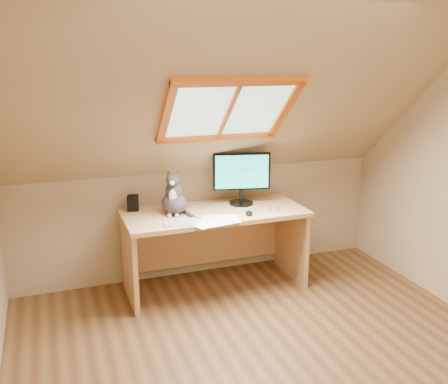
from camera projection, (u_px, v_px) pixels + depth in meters
name	position (u px, v px, depth m)	size (l,w,h in m)	color
ground	(282.00, 375.00, 3.27)	(3.50, 3.50, 0.00)	brown
room_shell	(298.00, 165.00, 2.81)	(3.52, 3.52, 2.41)	tan
desk	(212.00, 232.00, 4.45)	(1.58, 0.69, 0.72)	tan
monitor	(242.00, 175.00, 4.45)	(0.51, 0.22, 0.47)	black
cat	(174.00, 198.00, 4.21)	(0.29, 0.32, 0.40)	#433E3B
desk_speaker	(133.00, 203.00, 4.33)	(0.09, 0.09, 0.13)	black
graphics_tablet	(180.00, 222.00, 4.02)	(0.26, 0.18, 0.01)	#B2B2B7
mouse	(249.00, 213.00, 4.21)	(0.06, 0.11, 0.03)	black
papers	(217.00, 220.00, 4.07)	(0.35, 0.30, 0.01)	white
cables	(257.00, 210.00, 4.34)	(0.51, 0.26, 0.01)	silver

